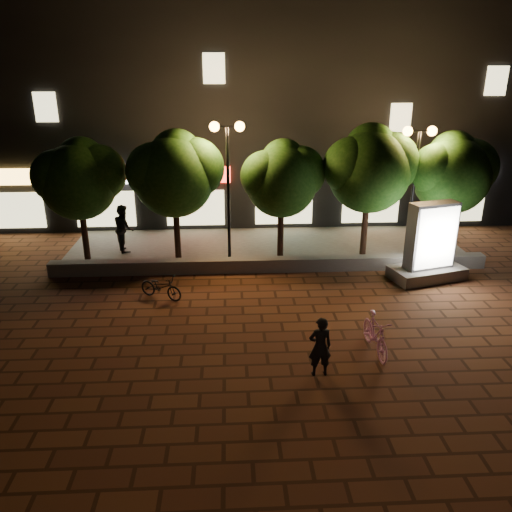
{
  "coord_description": "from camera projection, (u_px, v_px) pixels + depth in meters",
  "views": [
    {
      "loc": [
        -1.45,
        -13.18,
        7.11
      ],
      "look_at": [
        -0.67,
        1.5,
        1.54
      ],
      "focal_mm": 35.39,
      "sensor_mm": 36.0,
      "label": 1
    }
  ],
  "objects": [
    {
      "name": "retaining_wall",
      "position": [
        270.0,
        265.0,
        18.55
      ],
      "size": [
        16.0,
        0.45,
        0.5
      ],
      "primitive_type": "cube",
      "color": "slate",
      "rests_on": "ground"
    },
    {
      "name": "pedestrian",
      "position": [
        124.0,
        228.0,
        20.11
      ],
      "size": [
        1.02,
        1.13,
        1.91
      ],
      "primitive_type": "imported",
      "rotation": [
        0.0,
        0.0,
        1.96
      ],
      "color": "black",
      "rests_on": "sidewalk"
    },
    {
      "name": "building_block",
      "position": [
        257.0,
        111.0,
        25.26
      ],
      "size": [
        28.0,
        8.12,
        11.3
      ],
      "color": "black",
      "rests_on": "ground"
    },
    {
      "name": "street_lamp_left",
      "position": [
        228.0,
        156.0,
        18.26
      ],
      "size": [
        1.26,
        0.36,
        5.18
      ],
      "color": "black",
      "rests_on": "sidewalk"
    },
    {
      "name": "ad_kiosk",
      "position": [
        430.0,
        249.0,
        17.59
      ],
      "size": [
        2.81,
        1.93,
        2.78
      ],
      "color": "slate",
      "rests_on": "ground"
    },
    {
      "name": "sidewalk",
      "position": [
        266.0,
        247.0,
        20.96
      ],
      "size": [
        16.0,
        5.0,
        0.08
      ],
      "primitive_type": "cube",
      "color": "slate",
      "rests_on": "ground"
    },
    {
      "name": "scooter_pink",
      "position": [
        375.0,
        334.0,
        13.17
      ],
      "size": [
        0.62,
        1.8,
        1.06
      ],
      "primitive_type": "imported",
      "rotation": [
        0.0,
        0.0,
        0.07
      ],
      "color": "#F79BE1",
      "rests_on": "ground"
    },
    {
      "name": "rider",
      "position": [
        320.0,
        347.0,
        12.12
      ],
      "size": [
        0.6,
        0.42,
        1.56
      ],
      "primitive_type": "imported",
      "rotation": [
        0.0,
        0.0,
        3.23
      ],
      "color": "black",
      "rests_on": "ground"
    },
    {
      "name": "tree_far_left",
      "position": [
        79.0,
        177.0,
        18.49
      ],
      "size": [
        3.36,
        2.8,
        4.63
      ],
      "color": "black",
      "rests_on": "sidewalk"
    },
    {
      "name": "tree_right",
      "position": [
        370.0,
        166.0,
        18.93
      ],
      "size": [
        3.72,
        3.1,
        5.07
      ],
      "color": "black",
      "rests_on": "sidewalk"
    },
    {
      "name": "scooter_parked",
      "position": [
        161.0,
        287.0,
        16.31
      ],
      "size": [
        1.62,
        1.2,
        0.81
      ],
      "primitive_type": "imported",
      "rotation": [
        0.0,
        0.0,
        1.08
      ],
      "color": "black",
      "rests_on": "ground"
    },
    {
      "name": "tree_far_right",
      "position": [
        453.0,
        171.0,
        19.16
      ],
      "size": [
        3.48,
        2.9,
        4.76
      ],
      "color": "black",
      "rests_on": "sidewalk"
    },
    {
      "name": "tree_mid",
      "position": [
        283.0,
        176.0,
        18.89
      ],
      "size": [
        3.24,
        2.7,
        4.5
      ],
      "color": "black",
      "rests_on": "sidewalk"
    },
    {
      "name": "ground",
      "position": [
        281.0,
        322.0,
        14.9
      ],
      "size": [
        80.0,
        80.0,
        0.0
      ],
      "primitive_type": "plane",
      "color": "#57301B",
      "rests_on": "ground"
    },
    {
      "name": "street_lamp_right",
      "position": [
        417.0,
        158.0,
        18.65
      ],
      "size": [
        1.26,
        0.36,
        4.98
      ],
      "color": "black",
      "rests_on": "sidewalk"
    },
    {
      "name": "tree_left",
      "position": [
        175.0,
        171.0,
        18.61
      ],
      "size": [
        3.6,
        3.0,
        4.89
      ],
      "color": "black",
      "rests_on": "sidewalk"
    }
  ]
}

